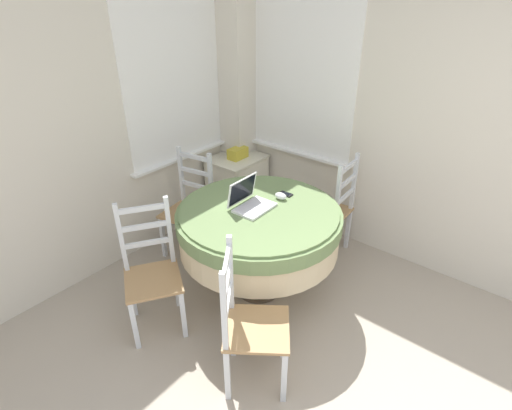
{
  "coord_description": "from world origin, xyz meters",
  "views": [
    {
      "loc": [
        -0.97,
        0.05,
        2.25
      ],
      "look_at": [
        1.21,
        1.81,
        0.69
      ],
      "focal_mm": 28.0,
      "sensor_mm": 36.0,
      "label": 1
    }
  ],
  "objects": [
    {
      "name": "dining_chair_near_right_window",
      "position": [
        1.9,
        1.5,
        0.45
      ],
      "size": [
        0.41,
        0.41,
        0.98
      ],
      "color": "#A87F51",
      "rests_on": "ground_plane"
    },
    {
      "name": "round_dining_table",
      "position": [
        1.06,
        1.66,
        0.62
      ],
      "size": [
        1.25,
        1.25,
        0.77
      ],
      "color": "#4C3D2D",
      "rests_on": "ground_plane"
    },
    {
      "name": "dining_chair_left_flank",
      "position": [
        0.3,
        2.03,
        0.45
      ],
      "size": [
        0.53,
        0.54,
        0.98
      ],
      "color": "#A87F51",
      "rests_on": "ground_plane"
    },
    {
      "name": "storage_box",
      "position": [
        1.93,
        2.64,
        0.71
      ],
      "size": [
        0.2,
        0.12,
        0.11
      ],
      "color": "gold",
      "rests_on": "corner_cabinet"
    },
    {
      "name": "corner_room_shell",
      "position": [
        1.31,
        1.87,
        1.28
      ],
      "size": [
        4.5,
        4.78,
        2.55
      ],
      "color": "beige",
      "rests_on": "ground_plane"
    },
    {
      "name": "computer_mouse",
      "position": [
        1.29,
        1.63,
        0.8
      ],
      "size": [
        0.06,
        0.1,
        0.05
      ],
      "color": "white",
      "rests_on": "round_dining_table"
    },
    {
      "name": "corner_cabinet",
      "position": [
        1.93,
        2.66,
        0.33
      ],
      "size": [
        0.56,
        0.48,
        0.66
      ],
      "color": "silver",
      "rests_on": "ground_plane"
    },
    {
      "name": "dining_chair_near_back_window",
      "position": [
        1.11,
        2.52,
        0.45
      ],
      "size": [
        0.45,
        0.44,
        0.98
      ],
      "color": "#A87F51",
      "rests_on": "ground_plane"
    },
    {
      "name": "dining_chair_camera_near",
      "position": [
        0.36,
        1.18,
        0.45
      ],
      "size": [
        0.54,
        0.54,
        0.98
      ],
      "color": "#A87F51",
      "rests_on": "ground_plane"
    },
    {
      "name": "laptop",
      "position": [
        1.04,
        1.73,
        0.82
      ],
      "size": [
        0.31,
        0.25,
        0.22
      ],
      "color": "white",
      "rests_on": "round_dining_table"
    },
    {
      "name": "cell_phone",
      "position": [
        1.38,
        1.64,
        0.78
      ],
      "size": [
        0.06,
        0.11,
        0.01
      ],
      "color": "black",
      "rests_on": "round_dining_table"
    }
  ]
}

